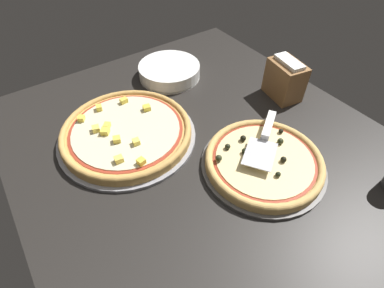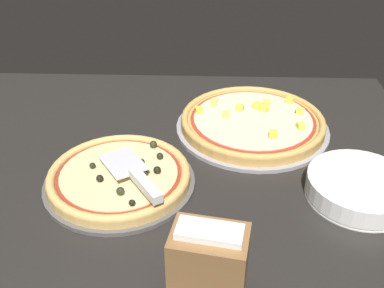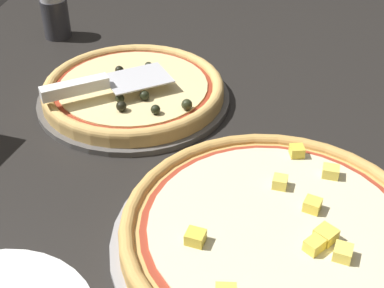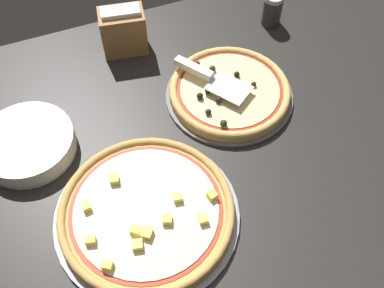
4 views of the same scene
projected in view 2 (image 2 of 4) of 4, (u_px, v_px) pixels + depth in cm
name	position (u px, v px, depth cm)	size (l,w,h in cm)	color
ground_plane	(146.00, 169.00, 109.36)	(141.92, 102.99, 3.60)	black
pizza_pan_front	(120.00, 182.00, 101.04)	(33.93, 33.93, 1.00)	#565451
pizza_front	(119.00, 175.00, 99.99)	(31.89, 31.89, 3.99)	#DBAD60
pizza_pan_back	(252.00, 128.00, 121.42)	(40.98, 40.98, 1.00)	#939399
pizza_back	(253.00, 121.00, 120.28)	(38.52, 38.52, 4.04)	tan
serving_spatula	(139.00, 178.00, 93.61)	(16.35, 20.88, 2.00)	silver
plate_stack	(360.00, 188.00, 96.25)	(22.71, 22.71, 4.90)	white
napkin_holder	(209.00, 261.00, 73.25)	(13.70, 10.50, 13.74)	olive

